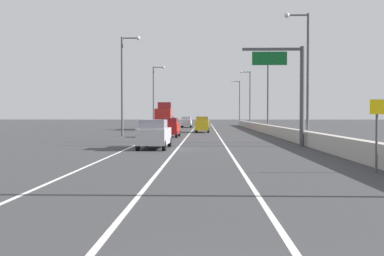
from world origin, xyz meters
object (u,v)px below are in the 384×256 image
Objects in this scene: lamp_post_right_third at (266,87)px; car_yellow_4 at (202,125)px; lamp_post_left_mid at (124,79)px; car_red_2 at (170,127)px; lamp_post_right_fifth at (239,99)px; car_white_3 at (186,122)px; overhead_sign_gantry at (292,83)px; lamp_post_right_second at (305,69)px; car_black_1 at (202,122)px; lamp_post_right_fourth at (249,95)px; car_silver_0 at (154,134)px; car_blue_5 at (170,122)px; box_truck at (164,117)px; speed_advisory_sign at (377,130)px; lamp_post_left_far at (155,93)px.

car_yellow_4 is (-8.99, -3.52, -5.20)m from lamp_post_right_third.
car_red_2 is (5.18, -1.50, -5.24)m from lamp_post_left_mid.
car_white_3 is at bearing -111.88° from lamp_post_right_fifth.
lamp_post_right_third is (2.07, 30.43, 1.54)m from overhead_sign_gantry.
car_black_1 is at bearing 101.33° from lamp_post_right_second.
car_white_3 is (-12.15, 21.83, -5.27)m from lamp_post_right_third.
lamp_post_right_fifth is 34.51m from car_black_1.
car_red_2 is at bearing -100.19° from lamp_post_right_fifth.
lamp_post_right_fourth is 12.66m from car_black_1.
car_silver_0 reaches higher than car_black_1.
lamp_post_right_third is 2.42× the size of car_yellow_4.
car_blue_5 is at bearing 179.47° from car_white_3.
car_silver_0 is 1.03× the size of car_red_2.
car_red_2 is (-12.25, -68.11, -5.24)m from lamp_post_right_fifth.
box_truck is at bearing 96.68° from car_red_2.
car_white_3 is at bearing 97.12° from car_yellow_4.
car_silver_0 is at bearing -90.01° from car_white_3.
lamp_post_right_second is at bearing 66.97° from overhead_sign_gantry.
car_silver_0 reaches higher than car_blue_5.
speed_advisory_sign reaches higher than car_white_3.
lamp_post_left_far is 2.36× the size of car_red_2.
speed_advisory_sign is 0.66× the size of car_yellow_4.
lamp_post_right_fifth is 2.68× the size of car_white_3.
car_blue_5 is at bearing 101.37° from speed_advisory_sign.
speed_advisory_sign is at bearing -80.24° from car_yellow_4.
speed_advisory_sign is at bearing -70.39° from car_red_2.
car_red_2 reaches higher than car_silver_0.
lamp_post_right_fourth is (1.64, 72.25, 4.50)m from speed_advisory_sign.
overhead_sign_gantry reaches higher than car_red_2.
car_silver_0 is 41.15m from box_truck.
car_silver_0 is 16.97m from car_red_2.
car_yellow_4 reaches higher than car_red_2.
car_white_3 is (-12.17, -4.10, -5.27)m from lamp_post_right_fourth.
box_truck is at bearing 104.04° from speed_advisory_sign.
car_silver_0 is at bearing -73.82° from lamp_post_left_mid.
lamp_post_right_fifth is at bearing 74.60° from car_black_1.
car_red_2 reaches higher than car_white_3.
lamp_post_right_third is at bearing 87.99° from speed_advisory_sign.
lamp_post_right_fifth is 34.06m from car_blue_5.
lamp_post_right_fifth is at bearing 71.11° from box_truck.
lamp_post_right_third is 2.34× the size of car_blue_5.
speed_advisory_sign is at bearing -94.13° from lamp_post_right_second.
car_yellow_4 is (3.16, -25.35, 0.07)m from car_white_3.
overhead_sign_gantry is 16.17m from speed_advisory_sign.
speed_advisory_sign is at bearing -83.43° from car_black_1.
speed_advisory_sign is 0.73× the size of car_white_3.
car_red_2 reaches higher than car_blue_5.
car_yellow_4 is at bearing -158.63° from lamp_post_right_third.
lamp_post_right_third is 25.53m from car_white_3.
car_blue_5 is (-13.27, 52.29, -3.72)m from overhead_sign_gantry.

